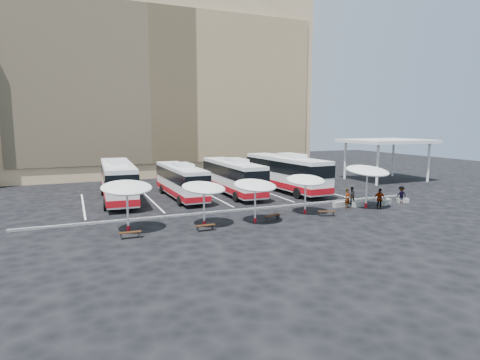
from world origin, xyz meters
name	(u,v)px	position (x,y,z in m)	size (l,w,h in m)	color
ground	(243,212)	(0.00, 0.00, 0.00)	(120.00, 120.00, 0.00)	black
sandstone_building	(160,87)	(0.00, 31.87, 12.63)	(42.00, 18.25, 29.60)	tan
service_canopy	(387,142)	(24.00, 10.00, 4.87)	(10.00, 8.00, 5.20)	white
curb_divider	(241,210)	(0.00, 0.50, 0.07)	(34.00, 0.25, 0.15)	black
bay_lines	(212,196)	(0.00, 8.00, 0.01)	(24.15, 12.00, 0.01)	white
bus_0	(118,179)	(-8.86, 8.94, 2.02)	(3.28, 12.55, 3.95)	white
bus_1	(181,180)	(-3.11, 8.03, 1.78)	(2.76, 11.03, 3.49)	white
bus_2	(233,176)	(2.29, 8.05, 1.91)	(2.79, 11.81, 3.75)	white
bus_3	(286,172)	(8.23, 7.67, 2.09)	(3.56, 13.05, 4.10)	white
sunshade_0	(127,188)	(-9.44, -2.54, 2.96)	(3.71, 3.75, 3.49)	white
sunshade_1	(204,188)	(-4.29, -3.08, 2.72)	(4.01, 4.04, 3.21)	white
sunshade_2	(255,186)	(-0.59, -3.65, 2.75)	(3.62, 3.66, 3.24)	white
sunshade_3	(306,180)	(4.38, -2.46, 2.71)	(3.46, 3.49, 3.19)	white
sunshade_4	(367,171)	(10.35, -2.64, 3.19)	(3.94, 3.98, 3.76)	white
wood_bench_0	(130,233)	(-9.54, -4.28, 0.33)	(1.39, 0.38, 0.43)	black
wood_bench_1	(205,226)	(-4.63, -4.40, 0.32)	(1.36, 0.39, 0.41)	black
wood_bench_2	(272,216)	(0.85, -3.58, 0.33)	(1.47, 0.78, 0.43)	black
wood_bench_3	(327,212)	(5.44, -3.92, 0.31)	(1.37, 0.84, 0.41)	black
conc_bench_0	(339,204)	(8.49, -1.44, 0.23)	(1.23, 0.41, 0.46)	gray
conc_bench_1	(359,204)	(10.14, -1.97, 0.22)	(1.20, 0.40, 0.45)	gray
conc_bench_2	(386,202)	(12.95, -2.20, 0.24)	(1.27, 0.42, 0.48)	gray
conc_bench_3	(403,201)	(15.01, -2.11, 0.20)	(1.08, 0.36, 0.40)	gray
passenger_0	(347,199)	(8.83, -2.08, 0.83)	(0.61, 0.40, 1.67)	black
passenger_1	(352,195)	(10.38, -0.66, 0.76)	(0.74, 0.58, 1.52)	black
passenger_2	(380,199)	(11.07, -3.45, 0.88)	(1.03, 0.43, 1.77)	black
passenger_3	(401,195)	(14.72, -2.16, 0.78)	(1.01, 0.58, 1.56)	black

